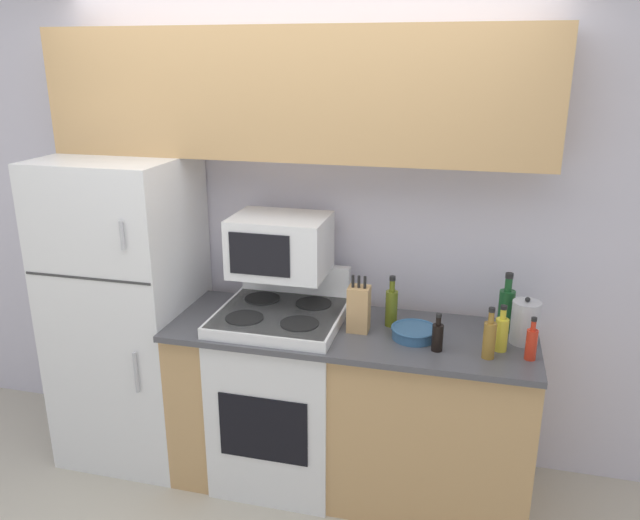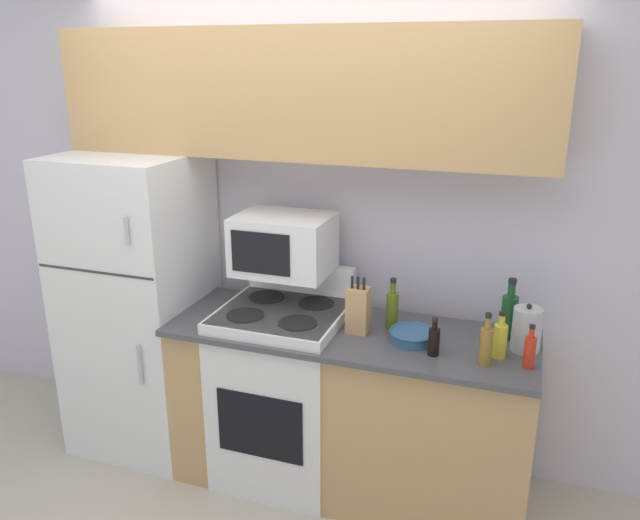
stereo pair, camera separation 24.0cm
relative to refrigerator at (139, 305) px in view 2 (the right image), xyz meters
The scene contains 16 objects.
ground_plane 1.28m from the refrigerator, 20.16° to the right, with size 12.00×12.00×0.00m, color beige.
wall_back 1.06m from the refrigerator, 22.11° to the left, with size 8.00×0.05×2.55m.
lower_cabinets 1.31m from the refrigerator, ahead, with size 1.80×0.64×0.90m.
refrigerator is the anchor object (origin of this frame).
upper_cabinets 1.48m from the refrigerator, 11.58° to the left, with size 2.50×0.31×0.62m.
stove 0.96m from the refrigerator, ahead, with size 0.62×0.62×1.12m.
microwave 0.96m from the refrigerator, ahead, with size 0.48×0.37×0.30m.
knife_block 1.31m from the refrigerator, ahead, with size 0.10×0.09×0.29m.
bowl 1.57m from the refrigerator, ahead, with size 0.22×0.22×0.06m.
bottle_hot_sauce 2.10m from the refrigerator, ahead, with size 0.05×0.05×0.20m.
bottle_soy_sauce 1.70m from the refrigerator, ahead, with size 0.05×0.05×0.18m.
bottle_cooking_spray 1.97m from the refrigerator, ahead, with size 0.06×0.06×0.22m.
bottle_wine_green 2.00m from the refrigerator, ahead, with size 0.08×0.08×0.30m.
bottle_vinegar 1.93m from the refrigerator, ahead, with size 0.06×0.06×0.24m.
bottle_olive_oil 1.45m from the refrigerator, ahead, with size 0.06×0.06×0.26m.
kettle 2.08m from the refrigerator, ahead, with size 0.13×0.13×0.23m.
Camera 2 is at (1.14, -2.41, 2.18)m, focal length 35.00 mm.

